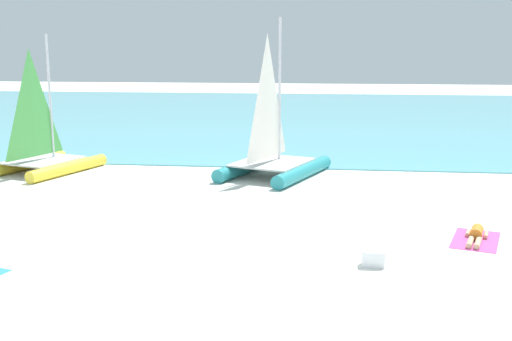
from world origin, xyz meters
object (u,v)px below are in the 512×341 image
Objects in this scene: sailboat_teal at (273,153)px; cooler_box at (373,258)px; sunbather_right at (476,235)px; sailboat_yellow at (44,152)px; towel_right at (476,240)px.

cooler_box is at bearing -51.46° from sailboat_teal.
cooler_box is at bearing -122.91° from sunbather_right.
cooler_box is (12.08, -9.27, -0.61)m from sailboat_yellow.
sailboat_teal is at bearing 108.24° from cooler_box.
cooler_box is (-2.74, -2.29, 0.05)m from sunbather_right.
towel_right is 3.52m from cooler_box.
sunbather_right is at bearing 39.90° from cooler_box.
sunbather_right is at bearing -30.71° from sailboat_teal.
towel_right is (5.87, -7.34, -0.87)m from sailboat_teal.
sailboat_teal reaches higher than sunbather_right.
sailboat_teal is 9.39m from sunbather_right.
sailboat_yellow is at bearing 142.49° from cooler_box.
sailboat_teal is at bearing 146.18° from sunbather_right.
sailboat_teal is 9.44m from towel_right.
cooler_box is at bearing -19.44° from sailboat_yellow.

